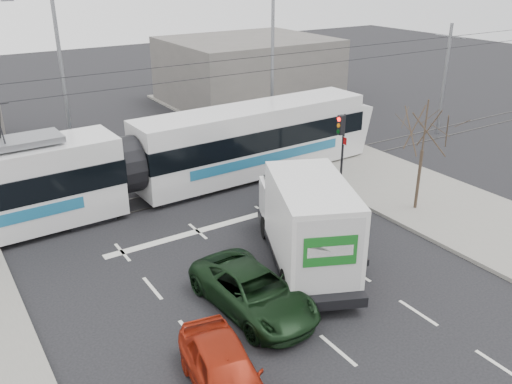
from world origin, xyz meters
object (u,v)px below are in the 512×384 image
street_lamp_near (270,61)px  green_car (253,291)px  traffic_signal (342,135)px  navy_pickup (306,199)px  box_truck (306,223)px  street_lamp_far (59,77)px  tram (126,166)px  silver_pickup (309,216)px  red_car (225,373)px  bare_tree (425,130)px

street_lamp_near → green_car: 17.70m
traffic_signal → navy_pickup: (-3.78, -2.19, -1.69)m
green_car → box_truck: bearing=19.1°
street_lamp_far → tram: bearing=-80.4°
traffic_signal → silver_pickup: (-4.65, -3.55, -1.68)m
traffic_signal → tram: bearing=159.7°
box_truck → red_car: (-5.76, -4.12, -1.03)m
box_truck → navy_pickup: 3.77m
silver_pickup → navy_pickup: bearing=73.2°
bare_tree → navy_pickup: (-4.90, 1.81, -2.74)m
traffic_signal → box_truck: size_ratio=0.48×
traffic_signal → bare_tree: bearing=-74.2°
tram → navy_pickup: tram is taller
street_lamp_far → navy_pickup: street_lamp_far is taller
bare_tree → green_car: (-10.28, -2.42, -3.10)m
traffic_signal → green_car: size_ratio=0.72×
street_lamp_far → green_car: (1.50, -15.92, -4.42)m
bare_tree → traffic_signal: bearing=105.8°
green_car → tram: bearing=89.5°
street_lamp_far → red_car: 19.29m
red_car → green_car: bearing=57.4°
street_lamp_near → silver_pickup: 12.99m
street_lamp_far → red_car: street_lamp_far is taller
silver_pickup → red_car: silver_pickup is taller
traffic_signal → box_truck: 7.99m
tram → street_lamp_near: bearing=18.7°
bare_tree → box_truck: (-7.17, -1.13, -2.04)m
street_lamp_near → green_car: street_lamp_near is taller
tram → green_car: 10.07m
silver_pickup → navy_pickup: size_ratio=1.15×
bare_tree → street_lamp_far: 17.97m
traffic_signal → street_lamp_near: size_ratio=0.40×
street_lamp_near → street_lamp_far: bearing=170.1°
navy_pickup → silver_pickup: bearing=-107.8°
navy_pickup → red_car: navy_pickup is taller
silver_pickup → red_car: bearing=-125.5°
bare_tree → silver_pickup: bearing=175.5°
traffic_signal → red_car: (-11.80, -9.24, -2.02)m
traffic_signal → street_lamp_near: 7.91m
red_car → navy_pickup: bearing=51.7°
traffic_signal → street_lamp_far: 14.47m
bare_tree → street_lamp_near: (-0.29, 11.50, 1.32)m
box_truck → bare_tree: bearing=32.9°
street_lamp_far → street_lamp_near: bearing=-9.9°
traffic_signal → red_car: bearing=-141.9°
street_lamp_far → silver_pickup: 14.93m
silver_pickup → green_car: 5.36m
navy_pickup → green_car: 6.85m
box_truck → navy_pickup: size_ratio=1.39×
traffic_signal → street_lamp_far: (-10.66, 9.50, 2.37)m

